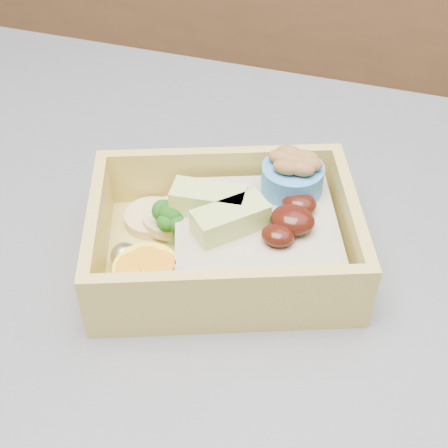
% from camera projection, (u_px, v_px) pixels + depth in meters
% --- Properties ---
extents(bento_box, '(0.22, 0.19, 0.07)m').
position_uv_depth(bento_box, '(232.00, 234.00, 0.44)').
color(bento_box, '#CFB655').
rests_on(bento_box, island).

